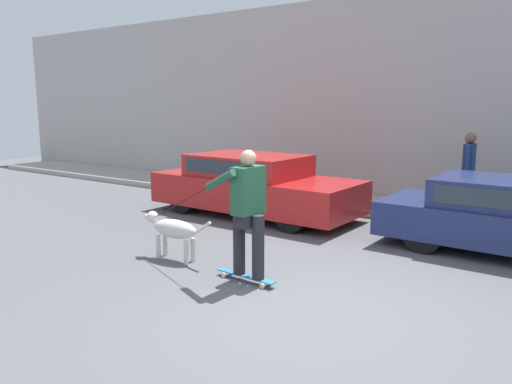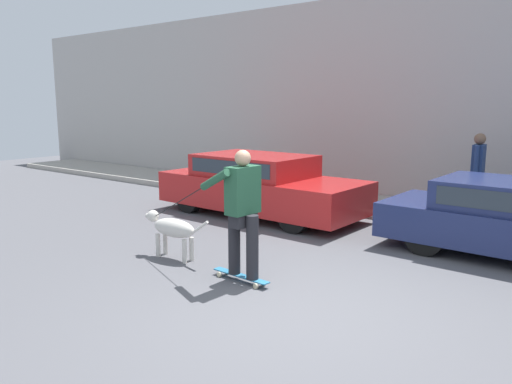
# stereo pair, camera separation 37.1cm
# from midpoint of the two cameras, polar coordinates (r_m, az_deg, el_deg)

# --- Properties ---
(ground_plane) EXTENTS (36.00, 36.00, 0.00)m
(ground_plane) POSITION_cam_midpoint_polar(r_m,az_deg,el_deg) (5.79, 4.40, -13.62)
(ground_plane) COLOR #545459
(back_wall) EXTENTS (32.00, 0.30, 4.84)m
(back_wall) POSITION_cam_midpoint_polar(r_m,az_deg,el_deg) (11.79, 22.13, 9.81)
(back_wall) COLOR #B2ADA8
(back_wall) RESTS_ON ground_plane
(sidewalk_curb) EXTENTS (30.00, 1.91, 0.15)m
(sidewalk_curb) POSITION_cam_midpoint_polar(r_m,az_deg,el_deg) (10.93, 19.99, -2.42)
(sidewalk_curb) COLOR #A39E93
(sidewalk_curb) RESTS_ON ground_plane
(parked_car_0) EXTENTS (4.49, 1.89, 1.27)m
(parked_car_0) POSITION_cam_midpoint_polar(r_m,az_deg,el_deg) (10.45, -1.30, 0.72)
(parked_car_0) COLOR black
(parked_car_0) RESTS_ON ground_plane
(dog) EXTENTS (1.27, 0.31, 0.70)m
(dog) POSITION_cam_midpoint_polar(r_m,az_deg,el_deg) (7.63, -10.83, -4.25)
(dog) COLOR beige
(dog) RESTS_ON ground_plane
(skateboarder) EXTENTS (2.34, 0.66, 1.75)m
(skateboarder) POSITION_cam_midpoint_polar(r_m,az_deg,el_deg) (6.43, -2.61, -1.91)
(skateboarder) COLOR beige
(skateboarder) RESTS_ON ground_plane
(pedestrian_with_bag) EXTENTS (0.23, 0.65, 1.62)m
(pedestrian_with_bag) POSITION_cam_midpoint_polar(r_m,az_deg,el_deg) (10.64, 22.21, 2.44)
(pedestrian_with_bag) COLOR #3D4760
(pedestrian_with_bag) RESTS_ON sidewalk_curb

